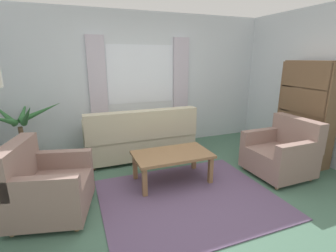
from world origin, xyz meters
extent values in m
plane|color=#476B56|center=(0.00, 0.00, 0.00)|extent=(6.24, 6.24, 0.00)
cube|color=silver|center=(0.00, 2.26, 1.30)|extent=(5.32, 0.12, 2.60)
cube|color=white|center=(0.00, 2.20, 1.45)|extent=(1.30, 0.01, 1.10)
cube|color=silver|center=(-0.83, 2.17, 1.45)|extent=(0.32, 0.06, 1.40)
cube|color=silver|center=(0.83, 2.17, 1.45)|extent=(0.32, 0.06, 1.40)
cube|color=#604C6B|center=(0.00, 0.00, 0.01)|extent=(2.20, 1.82, 0.01)
cube|color=#BCB293|center=(-0.23, 1.64, 0.25)|extent=(1.90, 0.80, 0.38)
cube|color=#BCB293|center=(-0.23, 1.32, 0.68)|extent=(1.90, 0.20, 0.48)
cube|color=#BCB293|center=(0.64, 1.64, 0.56)|extent=(0.16, 0.80, 0.24)
cube|color=#BCB293|center=(-1.10, 1.64, 0.56)|extent=(0.16, 0.80, 0.24)
cylinder|color=olive|center=(0.62, 1.94, 0.03)|extent=(0.06, 0.06, 0.06)
cylinder|color=olive|center=(-1.08, 1.94, 0.03)|extent=(0.06, 0.06, 0.06)
cylinder|color=olive|center=(0.62, 1.34, 0.03)|extent=(0.06, 0.06, 0.06)
cylinder|color=olive|center=(-1.08, 1.34, 0.03)|extent=(0.06, 0.06, 0.06)
cube|color=gray|center=(-1.60, 0.28, 0.24)|extent=(0.97, 1.00, 0.36)
cube|color=gray|center=(-1.92, 0.36, 0.65)|extent=(0.37, 0.86, 0.46)
cube|color=gray|center=(-1.69, -0.07, 0.53)|extent=(0.81, 0.30, 0.22)
cube|color=gray|center=(-1.52, 0.63, 0.53)|extent=(0.81, 0.30, 0.22)
cylinder|color=olive|center=(-1.37, -0.12, 0.03)|extent=(0.05, 0.05, 0.06)
cylinder|color=olive|center=(-1.21, 0.54, 0.03)|extent=(0.05, 0.05, 0.06)
cylinder|color=olive|center=(-1.99, 0.03, 0.03)|extent=(0.05, 0.05, 0.06)
cylinder|color=olive|center=(-1.83, 0.69, 0.03)|extent=(0.05, 0.05, 0.06)
cube|color=gray|center=(1.57, 0.12, 0.24)|extent=(0.81, 0.85, 0.36)
cube|color=gray|center=(1.90, 0.13, 0.65)|extent=(0.19, 0.84, 0.46)
cube|color=gray|center=(1.56, 0.48, 0.53)|extent=(0.80, 0.13, 0.22)
cube|color=gray|center=(1.57, -0.24, 0.53)|extent=(0.80, 0.13, 0.22)
cylinder|color=olive|center=(1.24, 0.46, 0.03)|extent=(0.05, 0.05, 0.06)
cylinder|color=olive|center=(1.25, -0.22, 0.03)|extent=(0.05, 0.05, 0.06)
cylinder|color=olive|center=(1.88, 0.47, 0.03)|extent=(0.05, 0.05, 0.06)
cylinder|color=olive|center=(1.89, -0.21, 0.03)|extent=(0.05, 0.05, 0.06)
cube|color=olive|center=(-0.03, 0.52, 0.42)|extent=(1.10, 0.64, 0.04)
cube|color=olive|center=(-0.52, 0.26, 0.20)|extent=(0.06, 0.06, 0.40)
cube|color=olive|center=(0.46, 0.26, 0.20)|extent=(0.06, 0.06, 0.40)
cube|color=olive|center=(-0.52, 0.78, 0.20)|extent=(0.06, 0.06, 0.40)
cube|color=olive|center=(0.46, 0.78, 0.20)|extent=(0.06, 0.06, 0.40)
cylinder|color=#9E6B4C|center=(-2.10, 1.80, 0.16)|extent=(0.35, 0.35, 0.31)
cylinder|color=brown|center=(-2.10, 1.80, 0.51)|extent=(0.07, 0.07, 0.39)
cone|color=#38753D|center=(-1.77, 1.76, 0.94)|extent=(0.66, 0.18, 0.35)
cone|color=#38753D|center=(-2.06, 2.09, 0.91)|extent=(0.15, 0.57, 0.32)
cone|color=#38753D|center=(-2.35, 1.98, 0.92)|extent=(0.48, 0.44, 0.43)
cone|color=#38753D|center=(-2.27, 1.62, 0.88)|extent=(0.36, 0.44, 0.33)
cone|color=#38753D|center=(-1.93, 1.50, 0.94)|extent=(0.33, 0.61, 0.47)
cube|color=brown|center=(2.38, -0.03, 0.85)|extent=(0.30, 0.04, 1.70)
cube|color=brown|center=(2.38, 0.87, 0.85)|extent=(0.30, 0.04, 1.70)
cube|color=brown|center=(2.24, 0.42, 0.85)|extent=(0.02, 0.90, 1.70)
cube|color=brown|center=(2.38, 0.42, 0.01)|extent=(0.30, 0.86, 0.02)
cube|color=brown|center=(2.38, 0.42, 0.43)|extent=(0.30, 0.86, 0.02)
cube|color=brown|center=(2.38, 0.42, 0.86)|extent=(0.30, 0.86, 0.02)
cube|color=brown|center=(2.38, 0.42, 1.28)|extent=(0.30, 0.86, 0.02)
cube|color=brown|center=(2.38, 0.42, 1.71)|extent=(0.30, 0.86, 0.02)
cube|color=orange|center=(2.38, 0.08, 0.57)|extent=(0.24, 0.09, 0.25)
cube|color=#335199|center=(2.38, 0.16, 0.59)|extent=(0.26, 0.05, 0.30)
cube|color=#2D2D33|center=(2.38, 0.24, 0.56)|extent=(0.24, 0.10, 0.23)
cube|color=#5B8E93|center=(2.38, 0.32, 0.55)|extent=(0.24, 0.05, 0.21)
cube|color=#B23833|center=(2.38, 0.39, 0.59)|extent=(0.25, 0.06, 0.30)
cube|color=#5B8E93|center=(2.38, 0.47, 0.58)|extent=(0.27, 0.08, 0.26)
camera|label=1|loc=(-1.28, -2.55, 1.76)|focal=26.46mm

